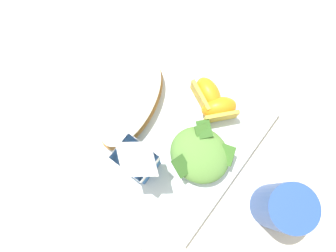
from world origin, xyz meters
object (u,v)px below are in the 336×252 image
(cheesy_pizza_bread, at_px, (132,104))
(white_plate, at_px, (168,128))
(drinking_blue_cup, at_px, (281,208))
(milk_carton, at_px, (139,161))
(green_salad_pile, at_px, (200,155))
(orange_wedge_front, at_px, (219,109))
(orange_wedge_middle, at_px, (207,94))
(paper_napkin, at_px, (42,83))

(cheesy_pizza_bread, bearing_deg, white_plate, -172.76)
(white_plate, height_order, drinking_blue_cup, drinking_blue_cup)
(white_plate, relative_size, drinking_blue_cup, 2.76)
(milk_carton, bearing_deg, cheesy_pizza_bread, -42.90)
(green_salad_pile, relative_size, milk_carton, 0.95)
(milk_carton, relative_size, orange_wedge_front, 1.60)
(green_salad_pile, xyz_separation_m, orange_wedge_front, (0.02, -0.08, -0.00))
(cheesy_pizza_bread, relative_size, green_salad_pile, 1.73)
(orange_wedge_middle, relative_size, paper_napkin, 0.63)
(orange_wedge_front, relative_size, orange_wedge_middle, 0.99)
(milk_carton, xyz_separation_m, orange_wedge_front, (-0.05, -0.15, -0.04))
(white_plate, height_order, paper_napkin, white_plate)
(orange_wedge_middle, bearing_deg, cheesy_pizza_bread, 45.49)
(paper_napkin, bearing_deg, green_salad_pile, -168.39)
(green_salad_pile, xyz_separation_m, paper_napkin, (0.31, 0.06, -0.04))
(orange_wedge_middle, height_order, drinking_blue_cup, drinking_blue_cup)
(cheesy_pizza_bread, height_order, orange_wedge_middle, orange_wedge_middle)
(drinking_blue_cup, bearing_deg, white_plate, -0.62)
(milk_carton, distance_m, drinking_blue_cup, 0.23)
(orange_wedge_middle, height_order, paper_napkin, orange_wedge_middle)
(white_plate, xyz_separation_m, drinking_blue_cup, (-0.22, 0.00, 0.04))
(orange_wedge_middle, distance_m, drinking_blue_cup, 0.22)
(white_plate, height_order, cheesy_pizza_bread, cheesy_pizza_bread)
(green_salad_pile, distance_m, orange_wedge_middle, 0.11)
(milk_carton, bearing_deg, white_plate, -86.54)
(cheesy_pizza_bread, bearing_deg, milk_carton, 137.10)
(orange_wedge_middle, bearing_deg, paper_napkin, 31.16)
(white_plate, relative_size, green_salad_pile, 2.67)
(drinking_blue_cup, bearing_deg, orange_wedge_middle, -23.49)
(green_salad_pile, height_order, orange_wedge_front, green_salad_pile)
(drinking_blue_cup, bearing_deg, cheesy_pizza_bread, 1.30)
(cheesy_pizza_bread, distance_m, paper_napkin, 0.18)
(milk_carton, bearing_deg, orange_wedge_front, -107.12)
(paper_napkin, height_order, drinking_blue_cup, drinking_blue_cup)
(cheesy_pizza_bread, xyz_separation_m, orange_wedge_middle, (-0.09, -0.09, 0.00))
(paper_napkin, bearing_deg, drinking_blue_cup, -171.33)
(cheesy_pizza_bread, bearing_deg, orange_wedge_middle, -134.51)
(paper_napkin, bearing_deg, orange_wedge_middle, -148.84)
(cheesy_pizza_bread, relative_size, paper_napkin, 1.65)
(orange_wedge_front, relative_size, drinking_blue_cup, 0.68)
(cheesy_pizza_bread, height_order, green_salad_pile, green_salad_pile)
(green_salad_pile, distance_m, drinking_blue_cup, 0.15)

